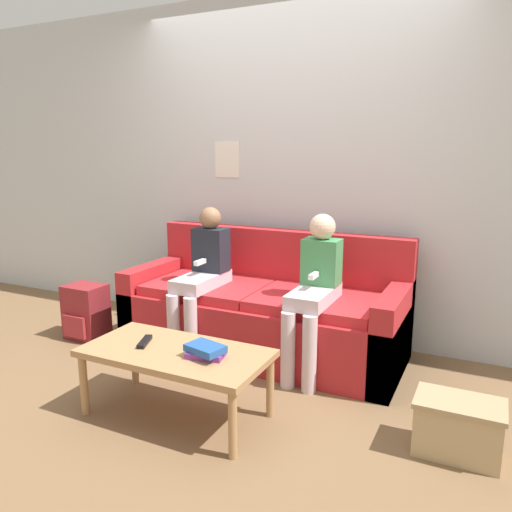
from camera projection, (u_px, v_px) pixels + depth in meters
ground_plane at (231, 378)px, 3.23m from camera, size 10.00×10.00×0.00m
wall_back at (292, 170)px, 3.84m from camera, size 8.00×0.07×2.60m
couch at (264, 313)px, 3.62m from camera, size 1.99×0.80×0.86m
coffee_table at (176, 357)px, 2.72m from camera, size 1.02×0.51×0.39m
person_left at (202, 273)px, 3.56m from camera, size 0.24×0.55×1.05m
person_right at (314, 286)px, 3.19m from camera, size 0.24×0.55×1.05m
tv_remote at (145, 342)px, 2.79m from camera, size 0.10×0.17×0.02m
book_stack at (206, 351)px, 2.61m from camera, size 0.22×0.18×0.07m
storage_box at (458, 427)px, 2.40m from camera, size 0.41×0.26×0.28m
backpack at (86, 312)px, 3.90m from camera, size 0.30×0.26×0.42m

